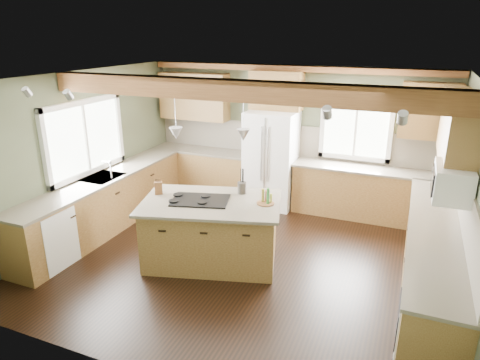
% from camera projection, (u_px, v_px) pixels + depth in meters
% --- Properties ---
extents(floor, '(5.60, 5.60, 0.00)m').
position_uv_depth(floor, '(243.00, 257.00, 6.33)').
color(floor, black).
rests_on(floor, ground).
extents(ceiling, '(5.60, 5.60, 0.00)m').
position_uv_depth(ceiling, '(244.00, 78.00, 5.47)').
color(ceiling, silver).
rests_on(ceiling, wall_back).
extents(wall_back, '(5.60, 0.00, 5.60)m').
position_uv_depth(wall_back, '(293.00, 136.00, 8.08)').
color(wall_back, '#484E37').
rests_on(wall_back, ground).
extents(wall_left, '(0.00, 5.00, 5.00)m').
position_uv_depth(wall_left, '(83.00, 153.00, 6.91)').
color(wall_left, '#484E37').
rests_on(wall_left, ground).
extents(wall_right, '(0.00, 5.00, 5.00)m').
position_uv_depth(wall_right, '(470.00, 204.00, 4.89)').
color(wall_right, '#484E37').
rests_on(wall_right, ground).
extents(ceiling_beam, '(5.55, 0.26, 0.26)m').
position_uv_depth(ceiling_beam, '(237.00, 91.00, 5.32)').
color(ceiling_beam, '#573118').
rests_on(ceiling_beam, ceiling).
extents(soffit_trim, '(5.55, 0.20, 0.10)m').
position_uv_depth(soffit_trim, '(294.00, 69.00, 7.59)').
color(soffit_trim, '#573118').
rests_on(soffit_trim, ceiling).
extents(backsplash_back, '(5.58, 0.03, 0.58)m').
position_uv_depth(backsplash_back, '(293.00, 140.00, 8.10)').
color(backsplash_back, brown).
rests_on(backsplash_back, wall_back).
extents(backsplash_right, '(0.03, 3.70, 0.58)m').
position_uv_depth(backsplash_right, '(467.00, 209.00, 4.97)').
color(backsplash_right, brown).
rests_on(backsplash_right, wall_right).
extents(base_cab_back_left, '(2.02, 0.60, 0.88)m').
position_uv_depth(base_cab_back_left, '(203.00, 172.00, 8.75)').
color(base_cab_back_left, brown).
rests_on(base_cab_back_left, floor).
extents(counter_back_left, '(2.06, 0.64, 0.04)m').
position_uv_depth(counter_back_left, '(202.00, 150.00, 8.60)').
color(counter_back_left, '#4A4336').
rests_on(counter_back_left, base_cab_back_left).
extents(base_cab_back_right, '(2.62, 0.60, 0.88)m').
position_uv_depth(base_cab_back_right, '(368.00, 194.00, 7.57)').
color(base_cab_back_right, brown).
rests_on(base_cab_back_right, floor).
extents(counter_back_right, '(2.66, 0.64, 0.04)m').
position_uv_depth(counter_back_right, '(370.00, 169.00, 7.42)').
color(counter_back_right, '#4A4336').
rests_on(counter_back_right, base_cab_back_right).
extents(base_cab_left, '(0.60, 3.70, 0.88)m').
position_uv_depth(base_cab_left, '(106.00, 204.00, 7.13)').
color(base_cab_left, brown).
rests_on(base_cab_left, floor).
extents(counter_left, '(0.64, 3.74, 0.04)m').
position_uv_depth(counter_left, '(103.00, 178.00, 6.98)').
color(counter_left, '#4A4336').
rests_on(counter_left, base_cab_left).
extents(base_cab_right, '(0.60, 3.70, 0.88)m').
position_uv_depth(base_cab_right, '(431.00, 263.00, 5.33)').
color(base_cab_right, brown).
rests_on(base_cab_right, floor).
extents(counter_right, '(0.64, 3.74, 0.04)m').
position_uv_depth(counter_right, '(436.00, 229.00, 5.18)').
color(counter_right, '#4A4336').
rests_on(counter_right, base_cab_right).
extents(upper_cab_back_left, '(1.40, 0.35, 0.90)m').
position_uv_depth(upper_cab_back_left, '(194.00, 96.00, 8.43)').
color(upper_cab_back_left, brown).
rests_on(upper_cab_back_left, wall_back).
extents(upper_cab_over_fridge, '(0.96, 0.35, 0.70)m').
position_uv_depth(upper_cab_over_fridge, '(276.00, 90.00, 7.76)').
color(upper_cab_over_fridge, brown).
rests_on(upper_cab_over_fridge, wall_back).
extents(upper_cab_right, '(0.35, 2.20, 0.90)m').
position_uv_depth(upper_cab_right, '(458.00, 131.00, 5.53)').
color(upper_cab_right, brown).
rests_on(upper_cab_right, wall_right).
extents(upper_cab_back_corner, '(0.90, 0.35, 0.90)m').
position_uv_depth(upper_cab_back_corner, '(430.00, 111.00, 6.89)').
color(upper_cab_back_corner, brown).
rests_on(upper_cab_back_corner, wall_back).
extents(window_left, '(0.04, 1.60, 1.05)m').
position_uv_depth(window_left, '(85.00, 138.00, 6.86)').
color(window_left, white).
rests_on(window_left, wall_left).
extents(window_back, '(1.10, 0.04, 1.00)m').
position_uv_depth(window_back, '(356.00, 128.00, 7.57)').
color(window_back, white).
rests_on(window_back, wall_back).
extents(sink, '(0.50, 0.65, 0.03)m').
position_uv_depth(sink, '(103.00, 178.00, 6.98)').
color(sink, '#262628').
rests_on(sink, counter_left).
extents(faucet, '(0.02, 0.02, 0.28)m').
position_uv_depth(faucet, '(111.00, 171.00, 6.86)').
color(faucet, '#B2B2B7').
rests_on(faucet, sink).
extents(dishwasher, '(0.60, 0.60, 0.84)m').
position_uv_depth(dishwasher, '(46.00, 238.00, 5.99)').
color(dishwasher, white).
rests_on(dishwasher, floor).
extents(oven, '(0.60, 0.72, 0.84)m').
position_uv_depth(oven, '(431.00, 326.00, 4.20)').
color(oven, white).
rests_on(oven, floor).
extents(microwave, '(0.40, 0.70, 0.38)m').
position_uv_depth(microwave, '(453.00, 182.00, 4.85)').
color(microwave, white).
rests_on(microwave, wall_right).
extents(pendant_left, '(0.18, 0.18, 0.16)m').
position_uv_depth(pendant_left, '(176.00, 133.00, 5.71)').
color(pendant_left, '#B2B2B7').
rests_on(pendant_left, ceiling).
extents(pendant_right, '(0.18, 0.18, 0.16)m').
position_uv_depth(pendant_right, '(243.00, 135.00, 5.61)').
color(pendant_right, '#B2B2B7').
rests_on(pendant_right, ceiling).
extents(refrigerator, '(0.90, 0.74, 1.80)m').
position_uv_depth(refrigerator, '(271.00, 159.00, 7.99)').
color(refrigerator, white).
rests_on(refrigerator, floor).
extents(island, '(2.04, 1.56, 0.88)m').
position_uv_depth(island, '(212.00, 232.00, 6.13)').
color(island, brown).
rests_on(island, floor).
extents(island_top, '(2.19, 1.70, 0.04)m').
position_uv_depth(island_top, '(211.00, 203.00, 5.98)').
color(island_top, '#4A4336').
rests_on(island_top, island).
extents(cooktop, '(0.90, 0.72, 0.02)m').
position_uv_depth(cooktop, '(200.00, 200.00, 5.99)').
color(cooktop, black).
rests_on(cooktop, island_top).
extents(knife_block, '(0.14, 0.13, 0.18)m').
position_uv_depth(knife_block, '(158.00, 188.00, 6.21)').
color(knife_block, brown).
rests_on(knife_block, island_top).
extents(utensil_crock, '(0.14, 0.14, 0.17)m').
position_uv_depth(utensil_crock, '(242.00, 188.00, 6.24)').
color(utensil_crock, '#3F3532').
rests_on(utensil_crock, island_top).
extents(bottle_tray, '(0.34, 0.34, 0.22)m').
position_uv_depth(bottle_tray, '(266.00, 196.00, 5.86)').
color(bottle_tray, '#5A2F1B').
rests_on(bottle_tray, island_top).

